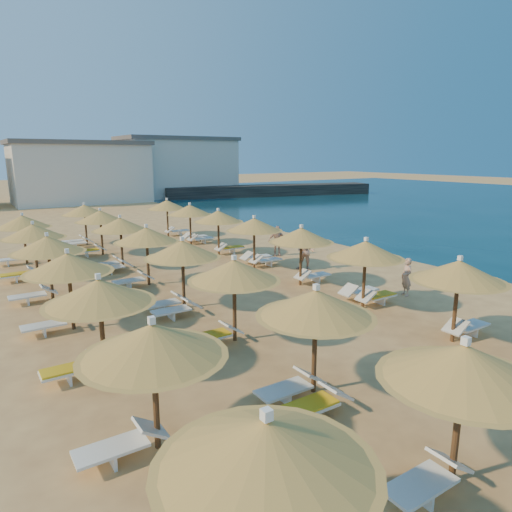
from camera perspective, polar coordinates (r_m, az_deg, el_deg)
ground at (r=16.94m, az=6.48°, el=-6.89°), size 220.00×220.00×0.00m
jetty at (r=65.55m, az=1.82°, el=8.21°), size 30.10×10.96×1.50m
hotel_blocks at (r=60.59m, az=-21.36°, el=9.83°), size 46.18×10.87×8.10m
parasol_row_east at (r=18.36m, az=9.32°, el=1.63°), size 2.83×36.36×2.70m
parasol_row_west at (r=15.23m, az=-6.31°, el=-0.51°), size 2.83×36.36×2.70m
parasol_row_inland at (r=15.73m, az=-22.44°, el=-0.97°), size 2.83×25.19×2.70m
loungers at (r=16.52m, az=-2.43°, el=-6.07°), size 12.64×34.14×0.66m
beachgoer_c at (r=25.88m, az=2.65°, el=1.91°), size 1.09×0.78×1.72m
beachgoer_a at (r=19.46m, az=18.30°, el=-2.50°), size 0.54×0.66×1.56m
beachgoer_b at (r=22.70m, az=6.22°, el=0.58°), size 1.13×1.17×1.89m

